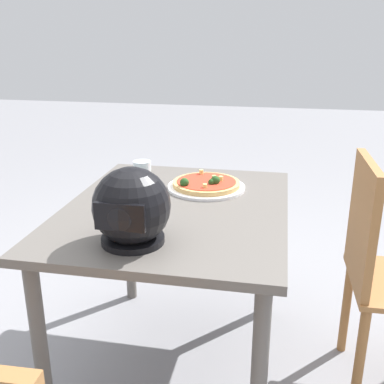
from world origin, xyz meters
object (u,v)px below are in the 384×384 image
at_px(pizza, 206,183).
at_px(drinking_glass, 143,178).
at_px(dining_table, 176,228).
at_px(motorcycle_helmet, 131,208).
at_px(chair_side, 384,266).

distance_m(pizza, drinking_glass, 0.27).
xyz_separation_m(dining_table, pizza, (-0.08, -0.22, 0.11)).
relative_size(motorcycle_helmet, drinking_glass, 1.75).
bearing_deg(motorcycle_helmet, pizza, -104.11).
height_order(motorcycle_helmet, chair_side, motorcycle_helmet).
relative_size(pizza, chair_side, 0.31).
relative_size(pizza, drinking_glass, 2.03).
xyz_separation_m(dining_table, chair_side, (-0.77, -0.05, -0.11)).
bearing_deg(pizza, dining_table, 70.53).
bearing_deg(dining_table, chair_side, -176.51).
xyz_separation_m(pizza, chair_side, (-0.69, 0.17, -0.22)).
bearing_deg(drinking_glass, motorcycle_helmet, 102.63).
distance_m(pizza, motorcycle_helmet, 0.57).
height_order(dining_table, motorcycle_helmet, motorcycle_helmet).
distance_m(dining_table, pizza, 0.26).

